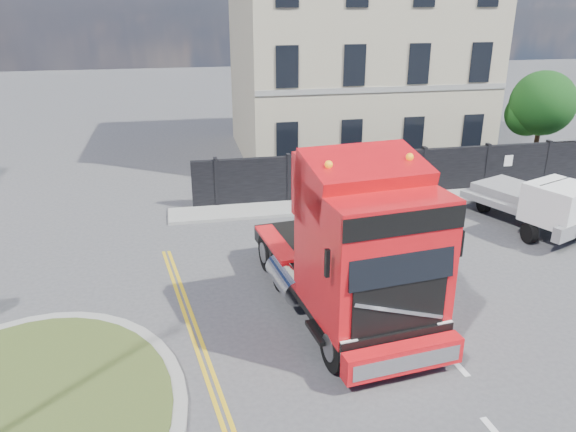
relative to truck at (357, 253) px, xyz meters
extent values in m
plane|color=#424244|center=(-0.83, 0.67, -2.05)|extent=(120.00, 120.00, 0.00)
cylinder|color=gray|center=(-7.83, -2.33, -1.99)|extent=(6.80, 6.80, 0.12)
cylinder|color=#354B1E|center=(-7.83, -2.33, -1.91)|extent=(6.20, 6.20, 0.05)
cube|color=black|center=(5.17, 9.67, -1.05)|extent=(18.00, 0.25, 2.00)
cube|color=silver|center=(13.67, 9.67, -1.05)|extent=(2.60, 0.12, 2.00)
cube|color=#AFA88B|center=(5.17, 17.17, 3.45)|extent=(12.00, 10.00, 11.00)
cylinder|color=#382619|center=(13.67, 12.67, -0.85)|extent=(0.24, 0.24, 2.40)
sphere|color=black|center=(13.67, 12.67, 1.15)|extent=(3.20, 3.20, 3.20)
sphere|color=black|center=(13.17, 13.07, 0.55)|extent=(2.20, 2.20, 2.20)
cube|color=gray|center=(5.17, 8.77, -1.99)|extent=(20.00, 1.60, 0.12)
cube|color=black|center=(-0.16, 1.27, -1.19)|extent=(3.65, 7.48, 0.51)
cube|color=red|center=(0.09, -0.71, 0.41)|extent=(3.19, 3.29, 3.20)
cube|color=red|center=(-0.06, 0.48, 1.72)|extent=(2.96, 1.37, 1.60)
cube|color=black|center=(0.27, -2.16, 0.86)|extent=(2.50, 0.37, 1.20)
cube|color=red|center=(0.31, -2.53, -1.42)|extent=(2.88, 0.74, 0.63)
cylinder|color=black|center=(-1.02, -1.77, -1.45)|extent=(0.51, 1.22, 1.19)
cylinder|color=gray|center=(-1.02, -1.77, -1.45)|extent=(0.48, 0.70, 0.65)
cylinder|color=black|center=(1.42, -1.47, -1.45)|extent=(0.51, 1.22, 1.19)
cylinder|color=gray|center=(1.42, -1.47, -1.45)|extent=(0.48, 0.70, 0.65)
cylinder|color=black|center=(-1.52, 2.25, -1.45)|extent=(0.51, 1.22, 1.19)
cylinder|color=gray|center=(-1.52, 2.25, -1.45)|extent=(0.48, 0.70, 0.65)
cylinder|color=black|center=(0.93, 2.55, -1.45)|extent=(0.51, 1.22, 1.19)
cylinder|color=gray|center=(0.93, 2.55, -1.45)|extent=(0.48, 0.70, 0.65)
cylinder|color=black|center=(-1.68, 3.61, -1.45)|extent=(0.51, 1.22, 1.19)
cylinder|color=gray|center=(-1.68, 3.61, -1.45)|extent=(0.48, 0.70, 0.65)
cylinder|color=black|center=(0.76, 3.91, -1.45)|extent=(0.51, 1.22, 1.19)
cylinder|color=gray|center=(0.76, 3.91, -1.45)|extent=(0.48, 0.70, 0.65)
cube|color=gray|center=(8.63, 5.41, -1.32)|extent=(3.74, 5.37, 0.26)
cube|color=white|center=(8.63, 3.85, -0.64)|extent=(2.54, 2.49, 1.35)
cylinder|color=black|center=(7.64, 3.85, -1.68)|extent=(0.26, 0.73, 0.73)
cylinder|color=black|center=(7.64, 6.97, -1.68)|extent=(0.26, 0.73, 0.73)
cylinder|color=black|center=(9.62, 6.97, -1.68)|extent=(0.26, 0.73, 0.73)
camera|label=1|loc=(-4.25, -12.27, 6.02)|focal=35.00mm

